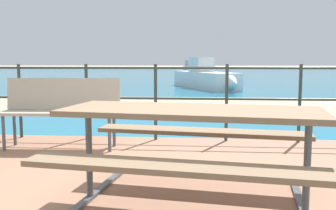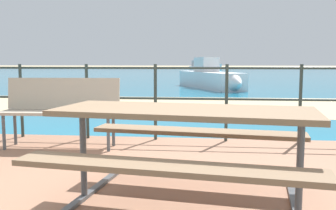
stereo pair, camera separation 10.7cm
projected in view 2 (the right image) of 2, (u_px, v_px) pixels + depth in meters
patio_paving at (113, 208)px, 2.86m from camera, size 6.40×5.20×0.06m
sea_water at (200, 72)px, 42.39m from camera, size 90.00×90.00×0.01m
beach_strip at (179, 105)px, 9.90m from camera, size 54.03×4.85×0.01m
picnic_table at (184, 131)px, 2.72m from camera, size 2.05×1.67×0.75m
park_bench at (61, 105)px, 4.77m from camera, size 1.49×0.48×0.88m
railing_fence at (155, 94)px, 5.19m from camera, size 5.94×0.04×1.06m
boat_near at (210, 78)px, 16.34m from camera, size 2.94×5.28×1.35m
boat_mid at (208, 66)px, 56.70m from camera, size 4.48×4.46×1.52m
boat_far at (194, 68)px, 46.71m from camera, size 1.01×4.45×1.35m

